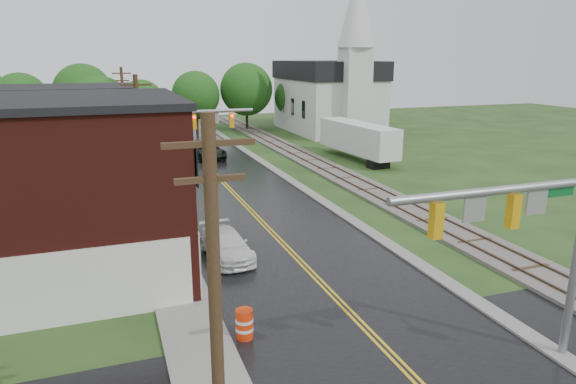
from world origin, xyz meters
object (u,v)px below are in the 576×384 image
utility_pole_b (140,147)px  pickup_white (226,245)px  semi_trailer (358,138)px  construction_barrel (244,324)px  tree_left_c (43,121)px  brick_building (20,193)px  church (331,89)px  suv_dark (209,151)px  utility_pole_a (216,318)px  tree_left_e (102,109)px  traffic_signal_far (184,130)px  traffic_signal_near (531,225)px  utility_pole_c (124,111)px

utility_pole_b → pickup_white: bearing=-65.1°
semi_trailer → construction_barrel: bearing=-123.8°
tree_left_c → semi_trailer: (28.59, -4.47, -2.34)m
brick_building → construction_barrel: (7.99, -8.28, -3.58)m
utility_pole_b → church: bearing=49.8°
tree_left_c → brick_building: bearing=-86.9°
brick_building → suv_dark: 29.38m
semi_trailer → brick_building: bearing=-143.1°
utility_pole_a → semi_trailer: (21.55, 35.43, -2.54)m
tree_left_c → tree_left_e: bearing=50.2°
utility_pole_a → traffic_signal_far: bearing=83.0°
utility_pole_a → tree_left_c: size_ratio=1.18×
traffic_signal_near → semi_trailer: bearing=71.4°
utility_pole_a → traffic_signal_near: bearing=11.0°
pickup_white → utility_pole_c: bearing=92.6°
utility_pole_a → tree_left_e: 45.94m
suv_dark → traffic_signal_near: bearing=-89.9°
utility_pole_a → semi_trailer: utility_pole_a is taller
traffic_signal_near → utility_pole_b: utility_pole_b is taller
utility_pole_c → tree_left_e: utility_pole_c is taller
traffic_signal_near → semi_trailer: size_ratio=0.64×
utility_pole_c → semi_trailer: (21.55, -8.57, -2.54)m
brick_building → utility_pole_b: size_ratio=1.59×
brick_building → tree_left_e: brick_building is taller
traffic_signal_far → utility_pole_c: (-3.33, 17.00, -0.25)m
pickup_white → semi_trailer: bearing=45.0°
church → construction_barrel: bearing=-117.5°
church → tree_left_c: (-33.85, -13.84, -1.32)m
traffic_signal_far → suv_dark: (4.33, 13.96, -4.19)m
utility_pole_a → utility_pole_b: bearing=90.0°
utility_pole_a → semi_trailer: 41.55m
church → utility_pole_a: church is taller
traffic_signal_near → tree_left_c: (-17.32, 37.90, -0.46)m
traffic_signal_far → utility_pole_c: utility_pole_c is taller
tree_left_e → traffic_signal_near: bearing=-74.3°
church → utility_pole_b: bearing=-130.2°
utility_pole_c → suv_dark: (7.66, -3.04, -3.93)m
semi_trailer → utility_pole_a: bearing=-121.3°
tree_left_c → semi_trailer: 29.03m
utility_pole_b → utility_pole_c: same height
church → semi_trailer: bearing=-106.0°
brick_building → construction_barrel: size_ratio=12.58×
suv_dark → brick_building: bearing=-121.0°
suv_dark → semi_trailer: (13.88, -5.53, 1.39)m
traffic_signal_near → construction_barrel: 10.25m
traffic_signal_near → utility_pole_b: (-10.27, 20.00, -0.25)m
utility_pole_c → tree_left_e: (-2.05, 1.90, 0.09)m
utility_pole_b → construction_barrel: bearing=-81.4°
pickup_white → construction_barrel: size_ratio=4.19×
tree_left_e → semi_trailer: 25.95m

